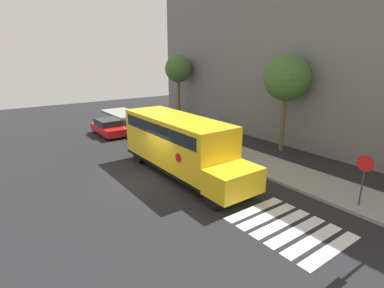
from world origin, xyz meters
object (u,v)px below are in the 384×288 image
object	(u,v)px
parked_car	(109,127)
stop_sign	(364,174)
tree_far_sidewalk	(178,69)
school_bus	(179,142)
tree_near_sidewalk	(287,78)

from	to	relation	value
parked_car	stop_sign	xyz separation A→B (m)	(18.58, 3.99, 0.97)
parked_car	tree_far_sidewalk	distance (m)	9.19
school_bus	stop_sign	bearing A→B (deg)	26.39
parked_car	tree_near_sidewalk	xyz separation A→B (m)	(11.24, 8.11, 4.32)
school_bus	stop_sign	distance (m)	8.94
parked_car	stop_sign	world-z (taller)	stop_sign
tree_near_sidewalk	tree_far_sidewalk	world-z (taller)	tree_near_sidewalk
school_bus	tree_near_sidewalk	bearing A→B (deg)	85.30
parked_car	tree_near_sidewalk	size ratio (longest dim) A/B	0.61
parked_car	tree_far_sidewalk	xyz separation A→B (m)	(-1.36, 7.91, 4.46)
tree_near_sidewalk	tree_far_sidewalk	bearing A→B (deg)	-179.12
stop_sign	tree_far_sidewalk	bearing A→B (deg)	168.87
parked_car	stop_sign	size ratio (longest dim) A/B	1.63
tree_near_sidewalk	school_bus	bearing A→B (deg)	-94.70
school_bus	tree_near_sidewalk	world-z (taller)	tree_near_sidewalk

